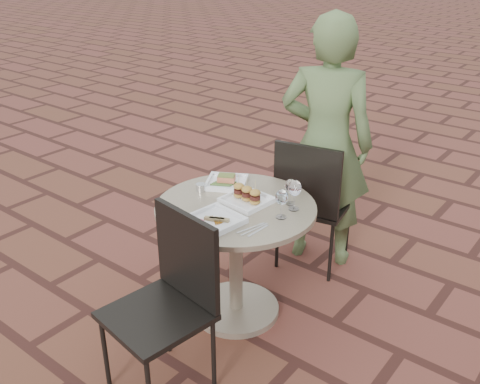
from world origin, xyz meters
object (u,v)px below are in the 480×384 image
Objects in this scene: chair_near at (171,291)px; plate_salmon at (226,182)px; cafe_table at (236,243)px; plate_sliders at (247,197)px; chair_far at (311,196)px; diner at (326,144)px; plate_tuna at (214,220)px.

chair_near reaches higher than plate_salmon.
cafe_table is at bearing -39.83° from plate_salmon.
chair_far is at bearing 85.27° from plate_sliders.
chair_near is (0.02, -1.32, 0.00)m from chair_far.
diner is at bearing 87.79° from plate_sliders.
plate_sliders is (0.03, 0.07, 0.28)m from cafe_table.
diner reaches higher than chair_near.
cafe_table is 0.63m from chair_near.
chair_near reaches higher than cafe_table.
chair_near is 0.55× the size of diner.
plate_salmon is (-0.31, 0.80, 0.20)m from chair_near.
plate_tuna is at bearing -88.16° from plate_sliders.
chair_near is 0.72m from plate_sliders.
chair_far is 0.62m from plate_salmon.
chair_far reaches higher than plate_sliders.
plate_sliders is (-0.07, 0.69, 0.21)m from chair_near.
diner is 0.82m from plate_sliders.
chair_far is at bearing 83.47° from cafe_table.
chair_near is at bearing -68.62° from plate_salmon.
plate_salmon is 1.10× the size of plate_tuna.
plate_salmon is at bearing 121.80° from plate_tuna.
chair_far is at bearing 87.36° from plate_tuna.
chair_far reaches higher than plate_tuna.
diner reaches higher than plate_salmon.
diner is (-0.04, 1.50, 0.30)m from chair_near.
plate_sliders is at bearing 67.21° from cafe_table.
chair_far reaches higher than plate_salmon.
plate_salmon is at bearing 140.17° from cafe_table.
diner is 1.11m from plate_tuna.
chair_far is 3.22× the size of plate_tuna.
cafe_table is at bearing 107.27° from chair_near.
cafe_table is 0.70m from chair_far.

